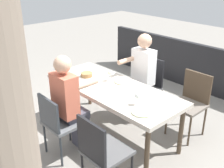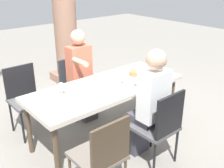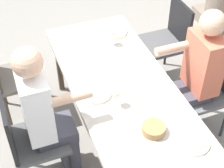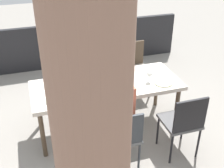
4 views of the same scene
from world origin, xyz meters
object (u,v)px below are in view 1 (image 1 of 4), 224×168
object	(u,v)px
plate_0	(142,112)
plate_1	(123,82)
chair_west_south	(191,100)
wine_glass_1	(110,73)
diner_man_white	(140,74)
chair_mid_north	(59,121)
chair_mid_south	(147,83)
plate_2	(68,76)
diner_woman_green	(70,102)
wine_glass_0	(138,96)
bread_basket	(87,75)
chair_west_north	(101,150)
dining_table	(112,91)

from	to	relation	value
plate_0	plate_1	bearing A→B (deg)	-30.12
chair_west_south	wine_glass_1	size ratio (longest dim) A/B	5.68
chair_west_south	diner_man_white	world-z (taller)	diner_man_white
chair_mid_north	chair_mid_south	xyz separation A→B (m)	(0.00, -1.65, 0.02)
diner_man_white	plate_2	bearing A→B (deg)	54.10
diner_woman_green	wine_glass_1	xyz separation A→B (m)	(0.11, -0.77, 0.15)
chair_mid_south	plate_2	size ratio (longest dim) A/B	3.63
chair_mid_north	plate_1	bearing A→B (deg)	-92.68
chair_mid_south	diner_man_white	xyz separation A→B (m)	(0.00, 0.17, 0.20)
diner_man_white	plate_0	bearing A→B (deg)	133.11
chair_mid_north	diner_man_white	world-z (taller)	diner_man_white
diner_woman_green	wine_glass_0	size ratio (longest dim) A/B	8.40
plate_0	bread_basket	world-z (taller)	bread_basket
plate_1	chair_west_north	bearing A→B (deg)	125.68
dining_table	bread_basket	world-z (taller)	bread_basket
chair_mid_south	plate_0	bearing A→B (deg)	127.87
plate_0	chair_west_south	bearing A→B (deg)	-89.54
chair_west_south	plate_0	world-z (taller)	chair_west_south
bread_basket	wine_glass_0	bearing A→B (deg)	175.14
chair_mid_north	plate_2	size ratio (longest dim) A/B	3.37
chair_west_south	diner_woman_green	xyz separation A→B (m)	(0.80, 1.47, 0.18)
chair_mid_north	plate_0	xyz separation A→B (m)	(-0.81, -0.61, 0.24)
plate_0	wine_glass_0	xyz separation A→B (m)	(0.17, -0.10, 0.11)
chair_mid_north	wine_glass_0	size ratio (longest dim) A/B	5.44
dining_table	chair_mid_south	xyz separation A→B (m)	(0.07, -0.83, -0.15)
diner_woman_green	wine_glass_0	xyz separation A→B (m)	(-0.64, -0.53, 0.14)
bread_basket	wine_glass_1	bearing A→B (deg)	-157.02
diner_man_white	wine_glass_1	world-z (taller)	diner_man_white
diner_man_white	plate_0	world-z (taller)	diner_man_white
chair_mid_north	plate_1	xyz separation A→B (m)	(-0.05, -1.05, 0.24)
plate_1	bread_basket	size ratio (longest dim) A/B	1.41
chair_mid_north	diner_woman_green	size ratio (longest dim) A/B	0.65
dining_table	chair_mid_north	world-z (taller)	chair_mid_north
dining_table	diner_man_white	world-z (taller)	diner_man_white
dining_table	diner_man_white	distance (m)	0.66
dining_table	chair_mid_north	size ratio (longest dim) A/B	2.37
bread_basket	diner_woman_green	bearing A→B (deg)	126.78
chair_west_north	wine_glass_0	xyz separation A→B (m)	(0.16, -0.71, 0.32)
wine_glass_0	bread_basket	bearing A→B (deg)	-4.86
chair_west_north	chair_west_south	world-z (taller)	chair_west_north
plate_2	chair_west_south	bearing A→B (deg)	-143.91
diner_woman_green	plate_1	distance (m)	0.88
chair_west_south	chair_west_north	bearing A→B (deg)	90.00
chair_mid_north	dining_table	bearing A→B (deg)	-94.94
dining_table	plate_0	world-z (taller)	plate_0
chair_mid_south	wine_glass_1	world-z (taller)	chair_mid_south
wine_glass_0	wine_glass_1	distance (m)	0.80
chair_west_north	diner_woman_green	distance (m)	0.84
chair_west_south	chair_mid_south	distance (m)	0.81
diner_woman_green	plate_1	size ratio (longest dim) A/B	5.53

